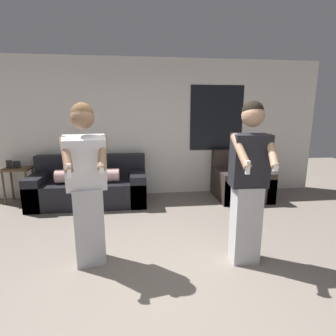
{
  "coord_description": "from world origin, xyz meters",
  "views": [
    {
      "loc": [
        -0.31,
        -1.93,
        1.66
      ],
      "look_at": [
        0.02,
        0.76,
        1.09
      ],
      "focal_mm": 28.0,
      "sensor_mm": 36.0,
      "label": 1
    }
  ],
  "objects": [
    {
      "name": "side_table",
      "position": [
        -2.53,
        3.13,
        0.54
      ],
      "size": [
        0.48,
        0.4,
        0.81
      ],
      "color": "brown",
      "rests_on": "ground_plane"
    },
    {
      "name": "couch",
      "position": [
        -1.18,
        2.9,
        0.31
      ],
      "size": [
        2.06,
        0.9,
        0.87
      ],
      "color": "black",
      "rests_on": "ground_plane"
    },
    {
      "name": "person_left",
      "position": [
        -0.84,
        0.82,
        0.91
      ],
      "size": [
        0.48,
        0.56,
        1.76
      ],
      "color": "#B2B2B7",
      "rests_on": "ground_plane"
    },
    {
      "name": "ground_plane",
      "position": [
        0.0,
        0.0,
        0.0
      ],
      "size": [
        14.0,
        14.0,
        0.0
      ],
      "primitive_type": "plane",
      "color": "slate"
    },
    {
      "name": "wall_back",
      "position": [
        0.02,
        3.39,
        1.35
      ],
      "size": [
        6.92,
        0.07,
        2.7
      ],
      "color": "silver",
      "rests_on": "ground_plane"
    },
    {
      "name": "armchair",
      "position": [
        1.72,
        2.87,
        0.31
      ],
      "size": [
        0.99,
        0.89,
        0.92
      ],
      "color": "#332823",
      "rests_on": "ground_plane"
    },
    {
      "name": "person_right",
      "position": [
        0.88,
        0.67,
        0.93
      ],
      "size": [
        0.45,
        0.47,
        1.78
      ],
      "color": "#B2B2B7",
      "rests_on": "ground_plane"
    }
  ]
}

